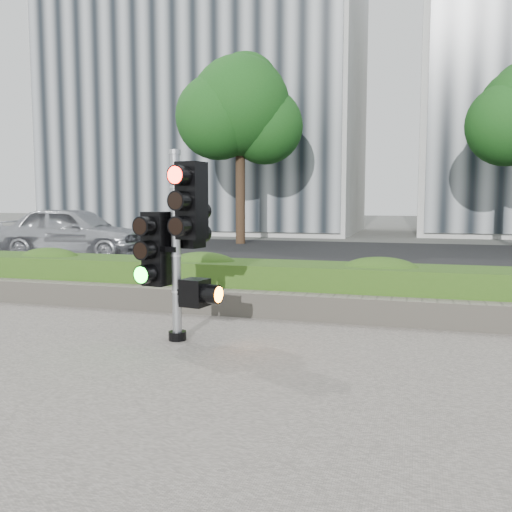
{
  "coord_description": "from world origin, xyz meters",
  "views": [
    {
      "loc": [
        1.96,
        -5.23,
        1.62
      ],
      "look_at": [
        0.24,
        0.6,
        1.01
      ],
      "focal_mm": 38.0,
      "sensor_mm": 36.0,
      "label": 1
    }
  ],
  "objects": [
    {
      "name": "hedge",
      "position": [
        0.0,
        2.55,
        0.37
      ],
      "size": [
        12.0,
        1.0,
        0.68
      ],
      "primitive_type": "cube",
      "color": "olive",
      "rests_on": "sidewalk"
    },
    {
      "name": "curb",
      "position": [
        0.0,
        3.15,
        0.06
      ],
      "size": [
        60.0,
        0.25,
        0.12
      ],
      "primitive_type": "cube",
      "color": "gray",
      "rests_on": "ground"
    },
    {
      "name": "sidewalk",
      "position": [
        0.0,
        -2.5,
        0.01
      ],
      "size": [
        16.0,
        11.0,
        0.03
      ],
      "primitive_type": "cube",
      "color": "#9E9389",
      "rests_on": "ground"
    },
    {
      "name": "traffic_signal",
      "position": [
        -0.61,
        0.4,
        1.23
      ],
      "size": [
        0.78,
        0.61,
        2.17
      ],
      "rotation": [
        0.0,
        0.0,
        -0.18
      ],
      "color": "black",
      "rests_on": "sidewalk"
    },
    {
      "name": "ground",
      "position": [
        0.0,
        0.0,
        0.0
      ],
      "size": [
        120.0,
        120.0,
        0.0
      ],
      "primitive_type": "plane",
      "color": "#51514C",
      "rests_on": "ground"
    },
    {
      "name": "building_left",
      "position": [
        -9.0,
        23.0,
        7.5
      ],
      "size": [
        16.0,
        9.0,
        15.0
      ],
      "primitive_type": "cube",
      "color": "#B7B7B2",
      "rests_on": "ground"
    },
    {
      "name": "car_silver",
      "position": [
        -7.34,
        7.99,
        0.76
      ],
      "size": [
        4.44,
        2.0,
        1.48
      ],
      "primitive_type": "imported",
      "rotation": [
        0.0,
        0.0,
        1.63
      ],
      "color": "#AEB0B6",
      "rests_on": "road"
    },
    {
      "name": "stone_wall",
      "position": [
        0.0,
        1.9,
        0.2
      ],
      "size": [
        12.0,
        0.32,
        0.34
      ],
      "primitive_type": "cube",
      "color": "gray",
      "rests_on": "sidewalk"
    },
    {
      "name": "road",
      "position": [
        0.0,
        10.0,
        0.01
      ],
      "size": [
        60.0,
        13.0,
        0.02
      ],
      "primitive_type": "cube",
      "color": "black",
      "rests_on": "ground"
    },
    {
      "name": "tree_left",
      "position": [
        -4.52,
        14.56,
        5.04
      ],
      "size": [
        4.61,
        4.03,
        7.34
      ],
      "color": "black",
      "rests_on": "ground"
    }
  ]
}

